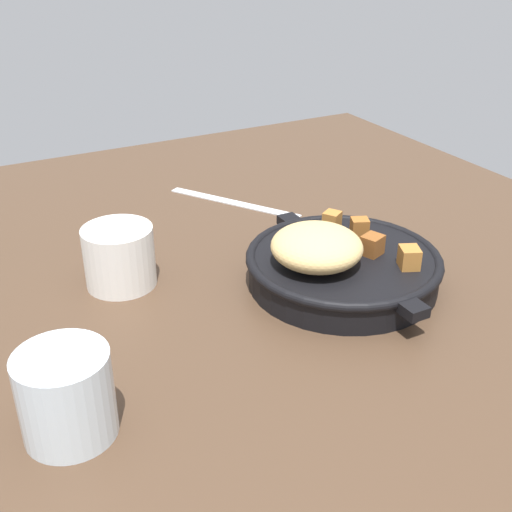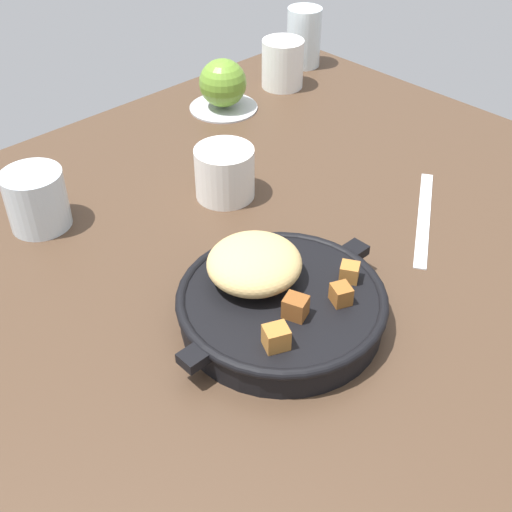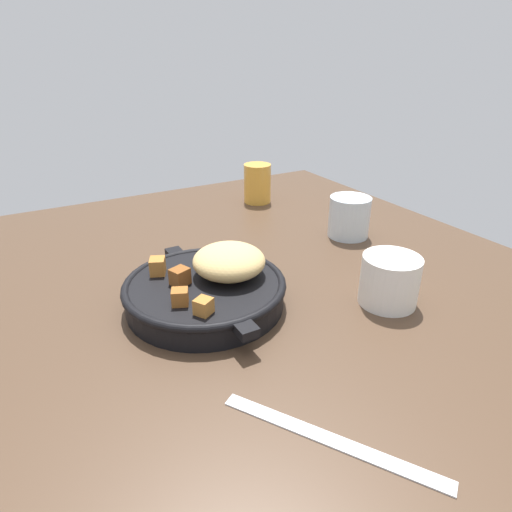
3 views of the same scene
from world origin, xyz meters
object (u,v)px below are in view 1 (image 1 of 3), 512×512
Objects in this scene: water_glass_short at (66,395)px; ceramic_mug_white at (119,257)px; butter_knife at (234,202)px; cast_iron_skillet at (339,263)px.

ceramic_mug_white is (22.22, -11.53, -0.30)cm from water_glass_short.
ceramic_mug_white is at bearing 92.12° from butter_knife.
water_glass_short is 25.03cm from ceramic_mug_white.
cast_iron_skillet is 25.69cm from ceramic_mug_white.
butter_knife is at bearing -0.17° from cast_iron_skillet.
ceramic_mug_white is (12.34, 22.52, 0.73)cm from cast_iron_skillet.
water_glass_short is (-9.88, 34.05, 1.04)cm from cast_iron_skillet.
cast_iron_skillet reaches higher than ceramic_mug_white.
butter_knife is 2.82× the size of water_glass_short.
butter_knife is at bearing -42.09° from water_glass_short.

